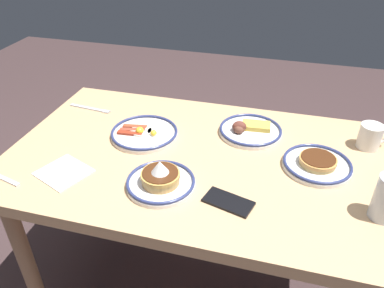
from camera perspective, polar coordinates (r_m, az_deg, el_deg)
ground_plane at (r=1.83m, az=0.92°, el=-20.94°), size 6.00×6.00×0.00m
dining_table at (r=1.35m, az=1.16°, el=-4.59°), size 1.34×0.80×0.73m
plate_near_main at (r=1.44m, az=8.73°, el=2.11°), size 0.24×0.24×0.05m
plate_center_pancakes at (r=1.42m, az=-7.25°, el=1.67°), size 0.25×0.25×0.04m
plate_far_companion at (r=1.31m, az=18.45°, el=-2.84°), size 0.23×0.23×0.04m
plate_far_side at (r=1.16m, az=-4.77°, el=-5.47°), size 0.22×0.22×0.09m
coffee_mug at (r=1.47m, az=25.47°, el=1.10°), size 0.11×0.08×0.09m
cell_phone at (r=1.12m, az=5.52°, el=-8.72°), size 0.16×0.11×0.01m
paper_napkin at (r=1.29m, az=-18.87°, el=-4.08°), size 0.19×0.19×0.00m
fork_far at (r=1.65m, az=-15.15°, el=5.21°), size 0.19×0.04×0.01m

